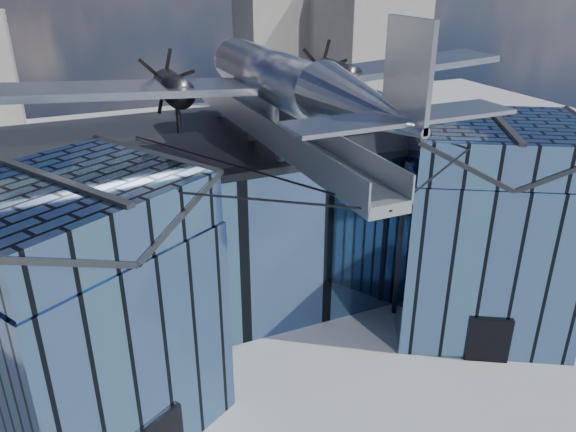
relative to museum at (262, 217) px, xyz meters
name	(u,v)px	position (x,y,z in m)	size (l,w,h in m)	color
ground_plane	(303,352)	(0.00, -5.82, -5.54)	(120.00, 120.00, 0.00)	gray
museum	(262,217)	(0.00, 0.00, 0.00)	(32.88, 24.50, 17.60)	#476A92
bg_towers	(140,45)	(1.45, 44.67, 4.47)	(77.00, 24.50, 26.00)	gray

